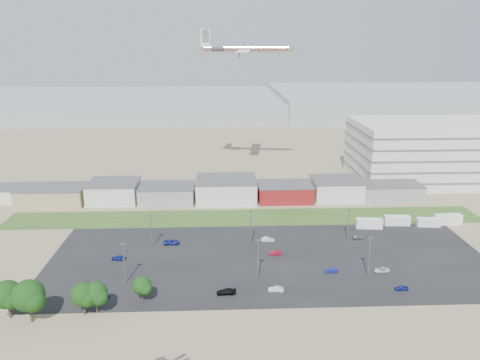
{
  "coord_description": "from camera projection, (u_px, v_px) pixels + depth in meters",
  "views": [
    {
      "loc": [
        -7.76,
        -96.44,
        57.09
      ],
      "look_at": [
        -2.82,
        22.0,
        22.14
      ],
      "focal_mm": 35.0,
      "sensor_mm": 36.0,
      "label": 1
    }
  ],
  "objects": [
    {
      "name": "parked_car_0",
      "position": [
        382.0,
        270.0,
        120.86
      ],
      "size": [
        4.12,
        2.15,
        1.11
      ],
      "primitive_type": "imported",
      "rotation": [
        0.0,
        0.0,
        -1.49
      ],
      "color": "silver",
      "rests_on": "ground"
    },
    {
      "name": "lightpole_front_l",
      "position": [
        125.0,
        263.0,
        114.05
      ],
      "size": [
        1.25,
        0.52,
        10.6
      ],
      "primitive_type": null,
      "color": "slate",
      "rests_on": "ground"
    },
    {
      "name": "ground",
      "position": [
        256.0,
        298.0,
        108.87
      ],
      "size": [
        700.0,
        700.0,
        0.0
      ],
      "primitive_type": "plane",
      "color": "#8D7B5A",
      "rests_on": "ground"
    },
    {
      "name": "box_trailer_d",
      "position": [
        448.0,
        219.0,
        152.61
      ],
      "size": [
        8.82,
        3.22,
        3.25
      ],
      "primitive_type": null,
      "rotation": [
        0.0,
        0.0,
        0.06
      ],
      "color": "silver",
      "rests_on": "ground"
    },
    {
      "name": "lightpole_back_l",
      "position": [
        151.0,
        231.0,
        134.37
      ],
      "size": [
        1.16,
        0.48,
        9.82
      ],
      "primitive_type": null,
      "color": "slate",
      "rests_on": "ground"
    },
    {
      "name": "parking_garage",
      "position": [
        449.0,
        151.0,
        199.98
      ],
      "size": [
        80.0,
        40.0,
        25.0
      ],
      "primitive_type": "cube",
      "color": "silver",
      "rests_on": "ground"
    },
    {
      "name": "tree_near",
      "position": [
        142.0,
        287.0,
        106.46
      ],
      "size": [
        4.63,
        4.63,
        6.94
      ],
      "primitive_type": null,
      "color": "black",
      "rests_on": "ground"
    },
    {
      "name": "airliner",
      "position": [
        246.0,
        49.0,
        196.2
      ],
      "size": [
        46.69,
        34.69,
        12.81
      ],
      "primitive_type": null,
      "rotation": [
        0.0,
        0.0,
        -0.12
      ],
      "color": "silver"
    },
    {
      "name": "parking_lot",
      "position": [
        269.0,
        259.0,
        128.24
      ],
      "size": [
        120.0,
        50.0,
        0.01
      ],
      "primitive_type": "cube",
      "color": "black",
      "rests_on": "ground"
    },
    {
      "name": "grass_strip",
      "position": [
        245.0,
        217.0,
        158.7
      ],
      "size": [
        160.0,
        16.0,
        0.02
      ],
      "primitive_type": "cube",
      "color": "#32501E",
      "rests_on": "ground"
    },
    {
      "name": "tree_right",
      "position": [
        96.0,
        296.0,
        101.67
      ],
      "size": [
        5.57,
        5.57,
        8.36
      ],
      "primitive_type": null,
      "color": "black",
      "rests_on": "ground"
    },
    {
      "name": "building_row",
      "position": [
        197.0,
        190.0,
        175.1
      ],
      "size": [
        170.0,
        20.0,
        8.0
      ],
      "primitive_type": null,
      "color": "silver",
      "rests_on": "ground"
    },
    {
      "name": "lightpole_front_m",
      "position": [
        258.0,
        259.0,
        116.44
      ],
      "size": [
        1.23,
        0.51,
        10.46
      ],
      "primitive_type": null,
      "color": "slate",
      "rests_on": "ground"
    },
    {
      "name": "parked_car_13",
      "position": [
        276.0,
        289.0,
        111.39
      ],
      "size": [
        3.8,
        1.54,
        1.23
      ],
      "primitive_type": "imported",
      "rotation": [
        0.0,
        0.0,
        -1.64
      ],
      "color": "silver",
      "rests_on": "ground"
    },
    {
      "name": "parked_car_5",
      "position": [
        119.0,
        258.0,
        127.57
      ],
      "size": [
        3.89,
        1.85,
        1.28
      ],
      "primitive_type": "imported",
      "rotation": [
        0.0,
        0.0,
        -1.66
      ],
      "color": "navy",
      "rests_on": "ground"
    },
    {
      "name": "tree_mid",
      "position": [
        83.0,
        297.0,
        100.91
      ],
      "size": [
        5.75,
        5.75,
        8.63
      ],
      "primitive_type": null,
      "color": "black",
      "rests_on": "ground"
    },
    {
      "name": "parked_car_11",
      "position": [
        268.0,
        239.0,
        139.49
      ],
      "size": [
        4.07,
        1.76,
        1.3
      ],
      "primitive_type": "imported",
      "rotation": [
        0.0,
        0.0,
        1.47
      ],
      "color": "silver",
      "rests_on": "ground"
    },
    {
      "name": "box_trailer_c",
      "position": [
        428.0,
        222.0,
        150.81
      ],
      "size": [
        7.46,
        2.87,
        2.74
      ],
      "primitive_type": null,
      "rotation": [
        0.0,
        0.0,
        -0.08
      ],
      "color": "silver",
      "rests_on": "ground"
    },
    {
      "name": "parked_car_7",
      "position": [
        275.0,
        253.0,
        130.71
      ],
      "size": [
        3.56,
        1.49,
        1.15
      ],
      "primitive_type": "imported",
      "rotation": [
        0.0,
        0.0,
        -1.65
      ],
      "color": "maroon",
      "rests_on": "ground"
    },
    {
      "name": "lightpole_front_r",
      "position": [
        369.0,
        257.0,
        117.29
      ],
      "size": [
        1.26,
        0.53,
        10.72
      ],
      "primitive_type": null,
      "color": "slate",
      "rests_on": "ground"
    },
    {
      "name": "lightpole_back_m",
      "position": [
        250.0,
        228.0,
        135.41
      ],
      "size": [
        1.26,
        0.52,
        10.67
      ],
      "primitive_type": null,
      "color": "slate",
      "rests_on": "ground"
    },
    {
      "name": "lightpole_back_r",
      "position": [
        348.0,
        225.0,
        139.32
      ],
      "size": [
        1.15,
        0.48,
        9.77
      ],
      "primitive_type": null,
      "color": "slate",
      "rests_on": "ground"
    },
    {
      "name": "parked_car_3",
      "position": [
        226.0,
        291.0,
        110.23
      ],
      "size": [
        4.61,
        2.01,
        1.32
      ],
      "primitive_type": "imported",
      "rotation": [
        0.0,
        0.0,
        -1.53
      ],
      "color": "black",
      "rests_on": "ground"
    },
    {
      "name": "parked_car_2",
      "position": [
        402.0,
        288.0,
        112.1
      ],
      "size": [
        3.23,
        1.32,
        1.1
      ],
      "primitive_type": "imported",
      "rotation": [
        0.0,
        0.0,
        -1.56
      ],
      "color": "navy",
      "rests_on": "ground"
    },
    {
      "name": "parked_car_9",
      "position": [
        172.0,
        242.0,
        137.5
      ],
      "size": [
        4.81,
        2.34,
        1.32
      ],
      "primitive_type": "imported",
      "rotation": [
        0.0,
        0.0,
        1.6
      ],
      "color": "navy",
      "rests_on": "ground"
    },
    {
      "name": "hills_backdrop",
      "position": [
        275.0,
        105.0,
        411.08
      ],
      "size": [
        700.0,
        200.0,
        9.0
      ],
      "primitive_type": null,
      "color": "gray",
      "rests_on": "ground"
    },
    {
      "name": "tree_left",
      "position": [
        29.0,
        299.0,
        97.98
      ],
      "size": [
        7.26,
        7.26,
        10.89
      ],
      "primitive_type": null,
      "color": "black",
      "rests_on": "ground"
    },
    {
      "name": "parked_car_10",
      "position": [
        101.0,
        296.0,
        108.55
      ],
      "size": [
        4.05,
        1.67,
        1.17
      ],
      "primitive_type": "imported",
      "rotation": [
        0.0,
        0.0,
        1.58
      ],
      "color": "navy",
      "rests_on": "ground"
    },
    {
      "name": "box_trailer_a",
      "position": [
        369.0,
        223.0,
        149.35
      ],
      "size": [
        8.43,
        3.3,
        3.09
      ],
      "primitive_type": null,
      "rotation": [
        0.0,
        0.0,
        -0.09
      ],
      "color": "silver",
      "rests_on": "ground"
    },
    {
      "name": "box_trailer_b",
      "position": [
        397.0,
        220.0,
        151.89
      ],
      "size": [
        8.26,
        3.0,
        3.05
      ],
      "primitive_type": null,
      "rotation": [
        0.0,
        0.0,
        -0.06
      ],
      "color": "silver",
      "rests_on": "ground"
    },
    {
      "name": "parked_car_1",
      "position": [
        331.0,
        270.0,
        120.62
      ],
      "size": [
        3.47,
        1.29,
        1.13
      ],
      "primitive_type": "imported",
      "rotation": [
        0.0,
        0.0,
        -1.54
      ],
      "color": "navy",
      "rests_on": "ground"
    },
    {
      "name": "parked_car_8",
      "position": [
        358.0,
        237.0,
        141.21
      ],
      "size": [
        3.52,
        1.76,
        1.15
      ],
      "primitive_type": "imported",
      "rotation": [
        0.0,
        0.0,
        1.69
      ],
      "color": "#A5A5AA",
      "rests_on": "ground"
    },
    {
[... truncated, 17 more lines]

